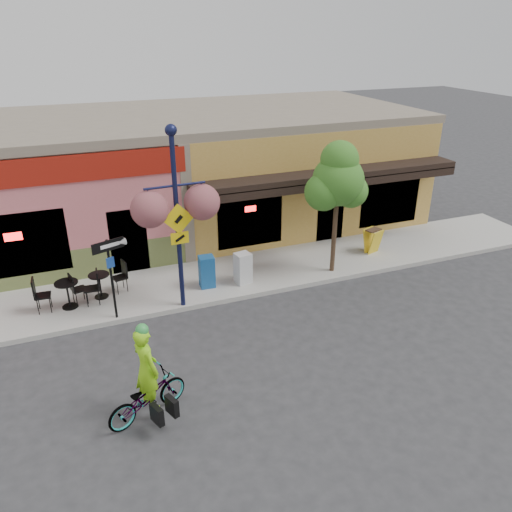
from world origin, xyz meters
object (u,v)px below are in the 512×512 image
(cyclist_rider, at_px, (148,378))
(one_way_sign, at_px, (112,280))
(building, at_px, (186,170))
(bicycle, at_px, (147,397))
(lamp_post, at_px, (177,221))
(street_tree, at_px, (336,208))
(newspaper_box_blue, at_px, (207,272))
(newspaper_box_grey, at_px, (243,268))

(cyclist_rider, xyz_separation_m, one_way_sign, (-0.20, 4.02, 0.37))
(building, bearing_deg, one_way_sign, -119.31)
(bicycle, bearing_deg, lamp_post, -45.72)
(one_way_sign, bearing_deg, lamp_post, -19.75)
(one_way_sign, distance_m, street_tree, 7.13)
(lamp_post, distance_m, street_tree, 5.18)
(one_way_sign, xyz_separation_m, newspaper_box_blue, (2.88, 0.82, -0.67))
(cyclist_rider, height_order, newspaper_box_blue, cyclist_rider)
(newspaper_box_grey, bearing_deg, one_way_sign, 178.94)
(building, xyz_separation_m, newspaper_box_grey, (0.16, -6.19, -1.60))
(newspaper_box_blue, distance_m, newspaper_box_grey, 1.14)
(newspaper_box_grey, bearing_deg, bicycle, -139.90)
(newspaper_box_grey, bearing_deg, lamp_post, -172.98)
(cyclist_rider, bearing_deg, building, -40.79)
(cyclist_rider, distance_m, newspaper_box_blue, 5.54)
(cyclist_rider, xyz_separation_m, street_tree, (6.85, 4.41, 1.38))
(lamp_post, bearing_deg, newspaper_box_grey, 14.69)
(building, relative_size, cyclist_rider, 9.51)
(bicycle, distance_m, street_tree, 8.39)
(street_tree, bearing_deg, newspaper_box_blue, 174.04)
(newspaper_box_blue, xyz_separation_m, newspaper_box_grey, (1.13, -0.16, -0.01))
(cyclist_rider, distance_m, street_tree, 8.26)
(one_way_sign, height_order, newspaper_box_blue, one_way_sign)
(building, distance_m, newspaper_box_blue, 6.31)
(one_way_sign, xyz_separation_m, street_tree, (7.05, 0.39, 1.01))
(one_way_sign, height_order, newspaper_box_grey, one_way_sign)
(building, relative_size, lamp_post, 3.50)
(building, bearing_deg, newspaper_box_blue, -99.14)
(bicycle, bearing_deg, newspaper_box_grey, -61.68)
(cyclist_rider, bearing_deg, street_tree, -79.48)
(lamp_post, relative_size, one_way_sign, 2.21)
(newspaper_box_blue, bearing_deg, bicycle, -115.99)
(building, bearing_deg, cyclist_rider, -108.52)
(lamp_post, bearing_deg, building, 71.31)
(lamp_post, height_order, street_tree, lamp_post)
(cyclist_rider, distance_m, lamp_post, 4.72)
(bicycle, relative_size, cyclist_rider, 0.97)
(one_way_sign, xyz_separation_m, newspaper_box_grey, (4.00, 0.66, -0.68))
(one_way_sign, bearing_deg, newspaper_box_blue, -3.78)
(building, relative_size, street_tree, 4.17)
(building, xyz_separation_m, one_way_sign, (-3.85, -6.85, -0.92))
(newspaper_box_blue, bearing_deg, cyclist_rider, -115.54)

